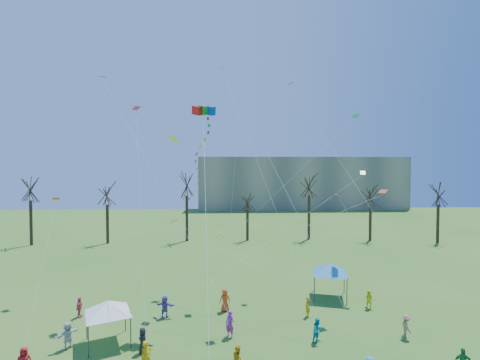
{
  "coord_description": "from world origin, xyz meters",
  "views": [
    {
      "loc": [
        -0.65,
        -17.16,
        11.77
      ],
      "look_at": [
        0.35,
        5.0,
        11.0
      ],
      "focal_mm": 25.0,
      "sensor_mm": 36.0,
      "label": 1
    }
  ],
  "objects_px": {
    "canopy_tent_white": "(108,307)",
    "canopy_tent_blue": "(330,268)",
    "big_box_kite": "(203,160)",
    "distant_building": "(300,183)"
  },
  "relations": [
    {
      "from": "big_box_kite",
      "to": "canopy_tent_blue",
      "type": "relative_size",
      "value": 4.58
    },
    {
      "from": "big_box_kite",
      "to": "canopy_tent_white",
      "type": "relative_size",
      "value": 5.24
    },
    {
      "from": "canopy_tent_white",
      "to": "canopy_tent_blue",
      "type": "bearing_deg",
      "value": 22.68
    },
    {
      "from": "big_box_kite",
      "to": "canopy_tent_white",
      "type": "height_order",
      "value": "big_box_kite"
    },
    {
      "from": "canopy_tent_white",
      "to": "big_box_kite",
      "type": "bearing_deg",
      "value": 32.0
    },
    {
      "from": "distant_building",
      "to": "big_box_kite",
      "type": "height_order",
      "value": "big_box_kite"
    },
    {
      "from": "big_box_kite",
      "to": "canopy_tent_blue",
      "type": "bearing_deg",
      "value": 16.99
    },
    {
      "from": "canopy_tent_white",
      "to": "canopy_tent_blue",
      "type": "distance_m",
      "value": 18.86
    },
    {
      "from": "distant_building",
      "to": "canopy_tent_white",
      "type": "xyz_separation_m",
      "value": [
        -30.5,
        -76.75,
        -5.02
      ]
    },
    {
      "from": "distant_building",
      "to": "big_box_kite",
      "type": "distance_m",
      "value": 77.05
    }
  ]
}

